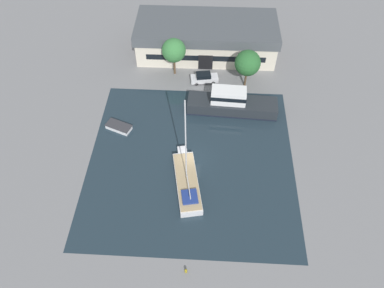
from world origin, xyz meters
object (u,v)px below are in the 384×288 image
quay_tree_by_water (248,63)px  parked_car (204,78)px  small_dinghy (119,127)px  sailboat_moored (187,181)px  motor_cruiser (231,103)px  quay_tree_near_building (174,50)px  warehouse_building (206,37)px

quay_tree_by_water → parked_car: quay_tree_by_water is taller
small_dinghy → parked_car: bearing=154.5°
sailboat_moored → motor_cruiser: 15.13m
parked_car → motor_cruiser: (4.25, -6.38, 0.62)m
sailboat_moored → small_dinghy: sailboat_moored is taller
quay_tree_near_building → quay_tree_by_water: quay_tree_by_water is taller
quay_tree_near_building → parked_car: (4.97, -1.84, -3.78)m
quay_tree_near_building → parked_car: 6.51m
warehouse_building → motor_cruiser: (4.19, -14.67, -1.43)m
quay_tree_by_water → small_dinghy: bearing=-150.7°
warehouse_building → sailboat_moored: size_ratio=1.68×
quay_tree_near_building → sailboat_moored: size_ratio=0.46×
warehouse_building → sailboat_moored: sailboat_moored is taller
quay_tree_near_building → motor_cruiser: 12.75m
quay_tree_near_building → small_dinghy: size_ratio=1.59×
quay_tree_near_building → quay_tree_by_water: size_ratio=1.00×
small_dinghy → motor_cruiser: bearing=128.0°
parked_car → warehouse_building: bearing=170.5°
quay_tree_by_water → motor_cruiser: quay_tree_by_water is taller
motor_cruiser → small_dinghy: size_ratio=3.33×
warehouse_building → sailboat_moored: 28.75m
small_dinghy → warehouse_building: bearing=169.8°
warehouse_building → sailboat_moored: (-1.60, -28.62, -2.22)m
motor_cruiser → sailboat_moored: bearing=160.4°
sailboat_moored → small_dinghy: (-10.53, 9.20, -0.29)m
quay_tree_by_water → motor_cruiser: size_ratio=0.48×
small_dinghy → sailboat_moored: bearing=70.7°
quay_tree_near_building → parked_car: quay_tree_near_building is taller
warehouse_building → small_dinghy: (-12.13, -19.42, -2.51)m
parked_car → motor_cruiser: size_ratio=0.34×
warehouse_building → quay_tree_near_building: (-5.03, -6.45, 1.73)m
parked_car → sailboat_moored: size_ratio=0.32×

